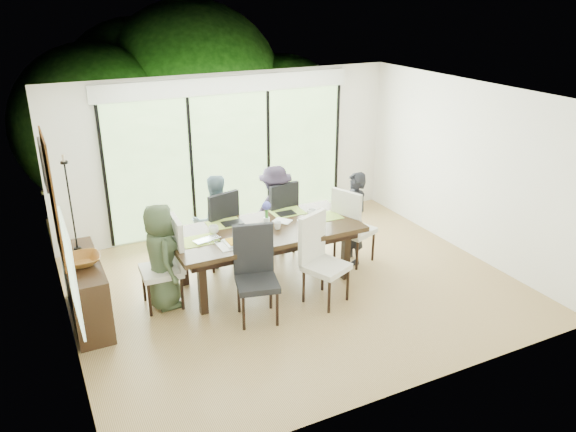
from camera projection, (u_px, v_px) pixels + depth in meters
name	position (u px, v px, depth m)	size (l,w,h in m)	color
floor	(296.00, 287.00, 8.01)	(6.00, 5.00, 0.01)	olive
ceiling	(297.00, 96.00, 7.00)	(6.00, 5.00, 0.01)	white
wall_back	(230.00, 153.00, 9.59)	(6.00, 0.02, 2.70)	white
wall_front	(414.00, 279.00, 5.42)	(6.00, 0.02, 2.70)	silver
wall_left	(57.00, 239.00, 6.27)	(0.02, 5.00, 2.70)	silver
wall_right	(468.00, 169.00, 8.74)	(0.02, 5.00, 2.70)	silver
glass_doors	(231.00, 162.00, 9.62)	(4.20, 0.02, 2.30)	#598C3F
blinds_header	(228.00, 85.00, 9.12)	(4.40, 0.06, 0.28)	white
mullion_a	(105.00, 179.00, 8.75)	(0.05, 0.04, 2.30)	black
mullion_b	(192.00, 167.00, 9.32)	(0.05, 0.04, 2.30)	black
mullion_c	(268.00, 157.00, 9.89)	(0.05, 0.04, 2.30)	black
mullion_d	(337.00, 148.00, 10.47)	(0.05, 0.04, 2.30)	black
side_window	(71.00, 272.00, 5.24)	(0.02, 0.90, 1.00)	#8CAD7F
deck	(216.00, 211.00, 10.86)	(6.00, 1.80, 0.10)	#503222
rail_top	(202.00, 171.00, 11.30)	(6.00, 0.08, 0.06)	brown
foliage_left	(96.00, 126.00, 11.06)	(3.20, 3.20, 3.20)	#14380F
foliage_mid	(193.00, 94.00, 12.32)	(4.00, 4.00, 4.00)	#14380F
foliage_right	(283.00, 118.00, 12.60)	(2.80, 2.80, 2.80)	#14380F
foliage_far	(141.00, 101.00, 12.56)	(3.60, 3.60, 3.60)	#14380F
table_top	(265.00, 230.00, 7.87)	(2.68, 1.23, 0.07)	black
table_apron	(265.00, 237.00, 7.91)	(2.46, 1.00, 0.11)	black
table_leg_fl	(203.00, 287.00, 7.23)	(0.10, 0.10, 0.77)	black
table_leg_fr	(346.00, 254.00, 8.11)	(0.10, 0.10, 0.77)	black
table_leg_bl	(183.00, 260.00, 7.94)	(0.10, 0.10, 0.77)	black
table_leg_br	(317.00, 233.00, 8.82)	(0.10, 0.10, 0.77)	black
chair_left_end	(160.00, 264.00, 7.33)	(0.51, 0.51, 1.23)	silver
chair_right_end	(355.00, 224.00, 8.55)	(0.51, 0.51, 1.23)	silver
chair_far_left	(215.00, 227.00, 8.46)	(0.51, 0.51, 1.23)	black
chair_far_right	(275.00, 216.00, 8.87)	(0.51, 0.51, 1.23)	black
chair_near_left	(257.00, 276.00, 7.01)	(0.51, 0.51, 1.23)	black
chair_near_right	(326.00, 260.00, 7.42)	(0.51, 0.51, 1.23)	white
person_left_end	(161.00, 256.00, 7.29)	(0.67, 0.42, 1.44)	#3B4A31
person_right_end	(354.00, 218.00, 8.50)	(0.67, 0.42, 1.44)	black
person_far_left	(215.00, 221.00, 8.40)	(0.67, 0.42, 1.44)	#6D8B9D
person_far_right	(276.00, 210.00, 8.81)	(0.67, 0.42, 1.44)	#271F2E
placemat_left	(200.00, 240.00, 7.47)	(0.49, 0.36, 0.01)	#A1BD43
placemat_right	(324.00, 217.00, 8.24)	(0.49, 0.36, 0.01)	#89A93C
placemat_far_l	(225.00, 224.00, 8.00)	(0.49, 0.36, 0.01)	#93A93C
placemat_far_r	(288.00, 212.00, 8.41)	(0.49, 0.36, 0.01)	#98BF44
placemat_paper	(236.00, 243.00, 7.38)	(0.49, 0.36, 0.01)	white
tablet_far_l	(233.00, 223.00, 8.00)	(0.29, 0.20, 0.01)	black
tablet_far_r	(286.00, 213.00, 8.35)	(0.27, 0.19, 0.01)	black
papers	(311.00, 221.00, 8.10)	(0.33, 0.25, 0.00)	white
platter_base	(236.00, 242.00, 7.37)	(0.29, 0.29, 0.03)	white
platter_snacks	(236.00, 241.00, 7.37)	(0.22, 0.22, 0.02)	orange
vase	(267.00, 222.00, 7.89)	(0.09, 0.09, 0.13)	silver
hyacinth_stems	(267.00, 213.00, 7.84)	(0.04, 0.04, 0.18)	#337226
hyacinth_blooms	(266.00, 206.00, 7.80)	(0.12, 0.12, 0.12)	#4B4EBB
laptop	(209.00, 241.00, 7.42)	(0.37, 0.24, 0.03)	silver
cup_a	(214.00, 230.00, 7.67)	(0.14, 0.14, 0.11)	white
cup_b	(278.00, 226.00, 7.81)	(0.11, 0.11, 0.10)	white
cup_c	(312.00, 213.00, 8.24)	(0.14, 0.14, 0.11)	white
book	(280.00, 223.00, 7.99)	(0.18, 0.25, 0.02)	white
sideboard	(86.00, 290.00, 7.09)	(0.41, 1.48, 0.83)	black
bowl	(82.00, 260.00, 6.83)	(0.44, 0.44, 0.11)	brown
candlestick_base	(78.00, 249.00, 7.21)	(0.09, 0.09, 0.04)	black
candlestick_shaft	(71.00, 207.00, 6.99)	(0.02, 0.02, 1.15)	black
candlestick_pan	(64.00, 162.00, 6.78)	(0.09, 0.09, 0.03)	black
candle	(63.00, 158.00, 6.76)	(0.03, 0.03, 0.09)	silver
tapestry	(52.00, 198.00, 6.49)	(0.02, 1.00, 1.50)	brown
art_frame	(43.00, 165.00, 7.55)	(0.03, 0.55, 0.65)	black
art_canvas	(45.00, 165.00, 7.56)	(0.01, 0.45, 0.55)	#1C5A55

